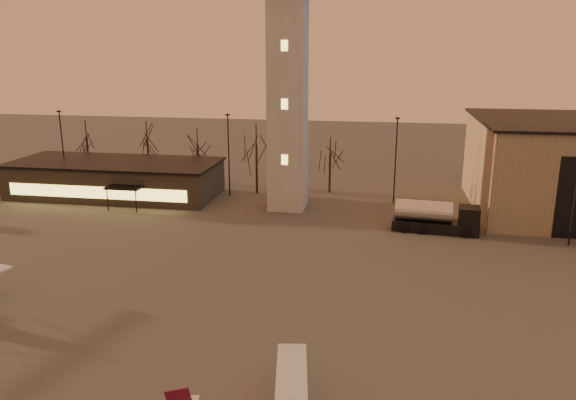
{
  "coord_description": "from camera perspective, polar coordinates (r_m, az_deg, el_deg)",
  "views": [
    {
      "loc": [
        10.62,
        -31.13,
        17.77
      ],
      "look_at": [
        2.98,
        13.0,
        5.6
      ],
      "focal_mm": 35.0,
      "sensor_mm": 36.0,
      "label": 1
    }
  ],
  "objects": [
    {
      "name": "tree_row",
      "position": [
        75.31,
        -9.19,
        5.97
      ],
      "size": [
        37.2,
        9.2,
        8.8
      ],
      "color": "black",
      "rests_on": "ground"
    },
    {
      "name": "fuel_truck",
      "position": [
        57.81,
        14.72,
        -1.94
      ],
      "size": [
        8.58,
        3.4,
        3.11
      ],
      "rotation": [
        0.0,
        0.0,
        -0.09
      ],
      "color": "black",
      "rests_on": "ground"
    },
    {
      "name": "terminal",
      "position": [
        72.73,
        -17.09,
        2.13
      ],
      "size": [
        25.4,
        12.2,
        4.3
      ],
      "color": "black",
      "rests_on": "ground"
    },
    {
      "name": "light_poles",
      "position": [
        64.15,
        0.57,
        4.09
      ],
      "size": [
        58.5,
        12.25,
        10.14
      ],
      "color": "black",
      "rests_on": "ground"
    },
    {
      "name": "ground",
      "position": [
        37.38,
        -8.14,
        -13.35
      ],
      "size": [
        220.0,
        220.0,
        0.0
      ],
      "primitive_type": "plane",
      "color": "#41403C",
      "rests_on": "ground"
    },
    {
      "name": "control_tower",
      "position": [
        62.06,
        -0.03,
        13.87
      ],
      "size": [
        6.8,
        6.8,
        32.6
      ],
      "color": "#9B9993",
      "rests_on": "ground"
    }
  ]
}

